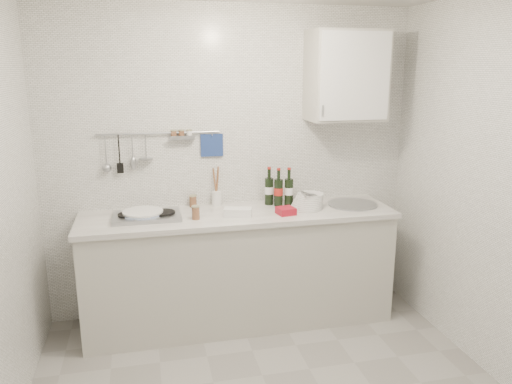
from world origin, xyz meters
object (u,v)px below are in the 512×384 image
plate_stack_sink (308,201)px  utensil_crock (216,196)px  plate_stack_hob (142,215)px  wall_cabinet (346,76)px  wine_bottles (279,187)px

plate_stack_sink → utensil_crock: 0.75m
plate_stack_hob → utensil_crock: utensil_crock is taller
wall_cabinet → plate_stack_sink: 1.04m
plate_stack_hob → utensil_crock: size_ratio=1.01×
wine_bottles → plate_stack_sink: bearing=-33.3°
wall_cabinet → wine_bottles: 1.03m
wall_cabinet → utensil_crock: bearing=173.2°
wine_bottles → utensil_crock: (-0.50, 0.11, -0.08)m
plate_stack_sink → utensil_crock: utensil_crock is taller
plate_stack_sink → wine_bottles: size_ratio=0.90×
wall_cabinet → plate_stack_sink: bearing=-160.0°
plate_stack_hob → wine_bottles: wine_bottles is taller
wall_cabinet → utensil_crock: wall_cabinet is taller
plate_stack_sink → utensil_crock: bearing=160.7°
wine_bottles → plate_stack_hob: bearing=-173.3°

